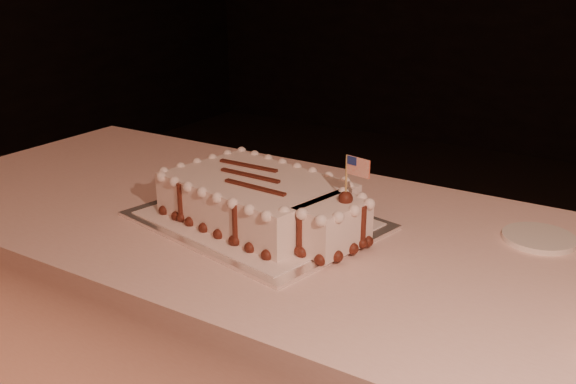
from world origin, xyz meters
The scene contains 4 objects.
cake_board centered at (-0.31, 0.57, 0.75)m, with size 0.49×0.37×0.01m, color white.
doily centered at (-0.31, 0.57, 0.76)m, with size 0.44×0.33×0.00m, color white.
sheet_cake centered at (-0.28, 0.57, 0.80)m, with size 0.48×0.33×0.18m.
side_plate centered at (0.23, 0.79, 0.76)m, with size 0.14×0.14×0.01m, color white.
Camera 1 is at (0.43, -0.46, 1.28)m, focal length 40.00 mm.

